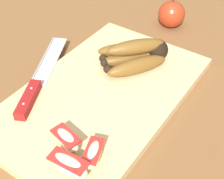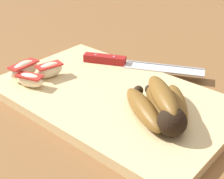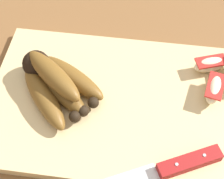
# 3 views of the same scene
# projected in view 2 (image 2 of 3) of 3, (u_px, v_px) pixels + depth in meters

# --- Properties ---
(ground_plane) EXTENTS (6.00, 6.00, 0.00)m
(ground_plane) POSITION_uv_depth(u_px,v_px,m) (111.00, 102.00, 0.65)
(ground_plane) COLOR brown
(cutting_board) EXTENTS (0.47, 0.29, 0.02)m
(cutting_board) POSITION_uv_depth(u_px,v_px,m) (112.00, 98.00, 0.65)
(cutting_board) COLOR #DBBC84
(cutting_board) RESTS_ON ground_plane
(banana_bunch) EXTENTS (0.16, 0.16, 0.06)m
(banana_bunch) POSITION_uv_depth(u_px,v_px,m) (162.00, 106.00, 0.56)
(banana_bunch) COLOR black
(banana_bunch) RESTS_ON cutting_board
(chefs_knife) EXTENTS (0.26, 0.15, 0.02)m
(chefs_knife) POSITION_uv_depth(u_px,v_px,m) (125.00, 62.00, 0.76)
(chefs_knife) COLOR silver
(chefs_knife) RESTS_ON cutting_board
(apple_wedge_near) EXTENTS (0.03, 0.07, 0.04)m
(apple_wedge_near) POSITION_uv_depth(u_px,v_px,m) (24.00, 69.00, 0.69)
(apple_wedge_near) COLOR #F4E5C1
(apple_wedge_near) RESTS_ON cutting_board
(apple_wedge_middle) EXTENTS (0.04, 0.06, 0.03)m
(apple_wedge_middle) POSITION_uv_depth(u_px,v_px,m) (50.00, 70.00, 0.70)
(apple_wedge_middle) COLOR #F4E5C1
(apple_wedge_middle) RESTS_ON cutting_board
(apple_wedge_far) EXTENTS (0.06, 0.04, 0.03)m
(apple_wedge_far) POSITION_uv_depth(u_px,v_px,m) (30.00, 80.00, 0.66)
(apple_wedge_far) COLOR #F4E5C1
(apple_wedge_far) RESTS_ON cutting_board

